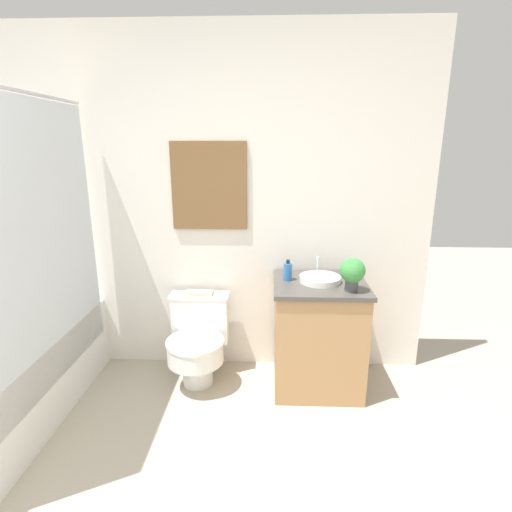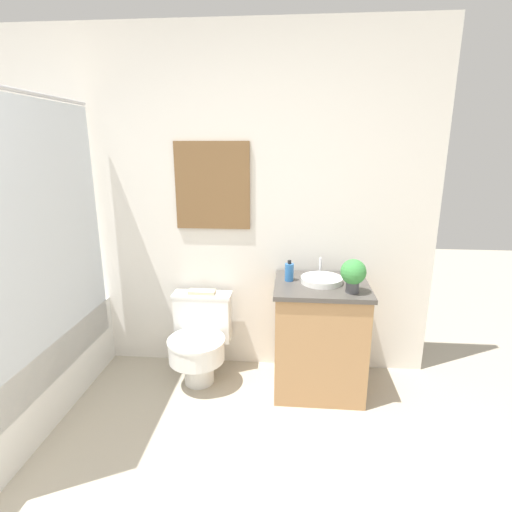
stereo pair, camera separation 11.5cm
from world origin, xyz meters
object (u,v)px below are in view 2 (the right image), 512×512
Objects in this scene: toilet at (200,339)px; potted_plant at (353,273)px; book_on_tank at (202,292)px; soap_bottle at (289,272)px; sink at (322,280)px.

potted_plant is (1.05, -0.18, 0.60)m from toilet.
potted_plant is 1.10× the size of book_on_tank.
soap_bottle is 0.67× the size of potted_plant.
book_on_tank is (0.00, 0.13, 0.32)m from toilet.
toilet is 2.87× the size of potted_plant.
potted_plant reaches higher than book_on_tank.
toilet is 0.34m from book_on_tank.
potted_plant is at bearing -16.82° from book_on_tank.
sink is at bearing 136.09° from potted_plant.
soap_bottle is at bearing -10.50° from book_on_tank.
sink is 1.45× the size of potted_plant.
soap_bottle is (0.65, 0.01, 0.53)m from toilet.
soap_bottle is at bearing 153.88° from potted_plant.
sink reaches higher than toilet.
soap_bottle is at bearing 1.09° from toilet.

